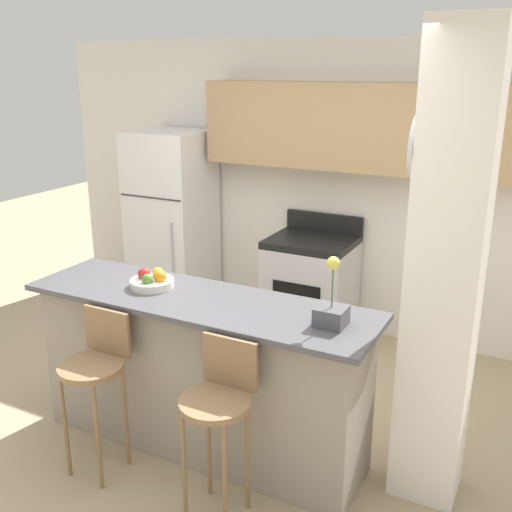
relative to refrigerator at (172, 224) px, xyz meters
The scene contains 10 objects.
ground_plane 2.45m from the refrigerator, 51.10° to the right, with size 14.00×14.00×0.00m, color tan.
wall_back 1.71m from the refrigerator, 10.88° to the left, with size 5.60×0.38×2.55m.
pillar_right 3.22m from the refrigerator, 28.94° to the right, with size 0.38×0.34×2.55m.
counter_bar 2.32m from the refrigerator, 51.10° to the right, with size 2.18×0.63×1.01m.
refrigerator is the anchor object (origin of this frame).
stove_range 1.49m from the refrigerator, ahead, with size 0.71×0.63×1.07m.
bar_stool_left 2.48m from the refrigerator, 65.40° to the right, with size 0.37×0.37×0.98m.
bar_stool_right 2.92m from the refrigerator, 50.50° to the right, with size 0.37×0.37×0.98m.
orchid_vase 2.90m from the refrigerator, 38.15° to the right, with size 0.16×0.16×0.38m.
fruit_bowl 2.07m from the refrigerator, 58.27° to the right, with size 0.27×0.27×0.12m.
Camera 1 is at (1.82, -2.77, 2.32)m, focal length 42.00 mm.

